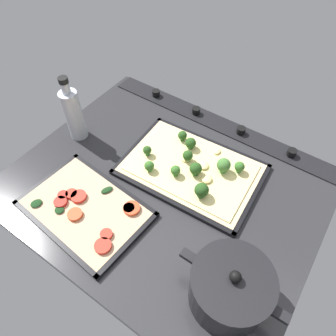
# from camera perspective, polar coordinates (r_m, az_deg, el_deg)

# --- Properties ---
(ground_plane) EXTENTS (0.85, 0.69, 0.03)m
(ground_plane) POSITION_cam_1_polar(r_m,az_deg,el_deg) (0.90, -0.59, -3.68)
(ground_plane) COLOR #28282B
(stove_control_panel) EXTENTS (0.82, 0.07, 0.03)m
(stove_control_panel) POSITION_cam_1_polar(r_m,az_deg,el_deg) (1.07, 9.05, 8.24)
(stove_control_panel) COLOR black
(stove_control_panel) RESTS_ON ground_plane
(baking_tray_front) EXTENTS (0.41, 0.29, 0.01)m
(baking_tray_front) POSITION_cam_1_polar(r_m,az_deg,el_deg) (0.92, 4.25, -0.38)
(baking_tray_front) COLOR black
(baking_tray_front) RESTS_ON ground_plane
(broccoli_pizza) EXTENTS (0.39, 0.27, 0.06)m
(broccoli_pizza) POSITION_cam_1_polar(r_m,az_deg,el_deg) (0.91, 4.49, 0.12)
(broccoli_pizza) COLOR beige
(broccoli_pizza) RESTS_ON baking_tray_front
(baking_tray_back) EXTENTS (0.35, 0.25, 0.01)m
(baking_tray_back) POSITION_cam_1_polar(r_m,az_deg,el_deg) (0.87, -14.87, -7.33)
(baking_tray_back) COLOR black
(baking_tray_back) RESTS_ON ground_plane
(veggie_pizza_back) EXTENTS (0.32, 0.22, 0.02)m
(veggie_pizza_back) POSITION_cam_1_polar(r_m,az_deg,el_deg) (0.86, -14.78, -7.21)
(veggie_pizza_back) COLOR tan
(veggie_pizza_back) RESTS_ON baking_tray_back
(cooking_pot) EXTENTS (0.24, 0.17, 0.14)m
(cooking_pot) POSITION_cam_1_polar(r_m,az_deg,el_deg) (0.71, 11.26, -20.80)
(cooking_pot) COLOR black
(cooking_pot) RESTS_ON ground_plane
(oil_bottle) EXTENTS (0.06, 0.06, 0.22)m
(oil_bottle) POSITION_cam_1_polar(r_m,az_deg,el_deg) (1.00, -16.92, 9.50)
(oil_bottle) COLOR #B7BCC6
(oil_bottle) RESTS_ON ground_plane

